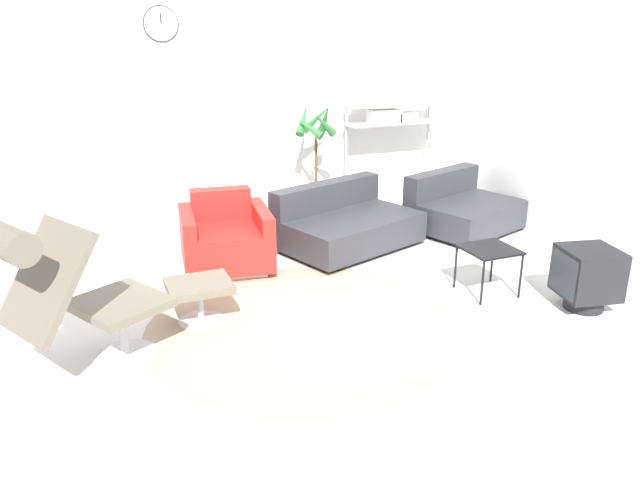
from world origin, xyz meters
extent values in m
plane|color=silver|center=(0.00, 0.00, 0.00)|extent=(12.00, 12.00, 0.00)
cube|color=white|center=(0.00, 2.92, 1.40)|extent=(12.00, 0.06, 2.80)
cylinder|color=black|center=(-0.62, 2.88, 2.25)|extent=(0.38, 0.01, 0.38)
cylinder|color=white|center=(-0.62, 2.88, 2.25)|extent=(0.36, 0.02, 0.36)
cube|color=black|center=(-0.62, 2.87, 2.30)|extent=(0.01, 0.01, 0.11)
cube|color=white|center=(3.06, 0.00, 1.40)|extent=(0.06, 12.00, 2.80)
cylinder|color=tan|center=(-0.16, -0.18, 0.00)|extent=(2.48, 2.48, 0.01)
cylinder|color=#BCBCC1|center=(-1.51, -0.13, 0.01)|extent=(0.60, 0.60, 0.02)
cylinder|color=#BCBCC1|center=(-1.51, -0.13, 0.20)|extent=(0.06, 0.06, 0.35)
cube|color=#6B6051|center=(-1.51, -0.13, 0.41)|extent=(0.76, 0.77, 0.06)
cube|color=#6B6051|center=(-1.94, -0.36, 0.75)|extent=(0.69, 0.74, 0.65)
cylinder|color=#6B6051|center=(-2.13, -0.46, 1.06)|extent=(0.43, 0.56, 0.20)
cylinder|color=#BCBCC1|center=(-0.89, 0.20, 0.01)|extent=(0.36, 0.36, 0.02)
cylinder|color=#BCBCC1|center=(-0.89, 0.20, 0.15)|extent=(0.05, 0.05, 0.27)
cube|color=#6B6051|center=(-0.89, 0.20, 0.32)|extent=(0.50, 0.42, 0.06)
cube|color=silver|center=(-0.42, 1.24, 0.03)|extent=(0.75, 0.74, 0.06)
cube|color=red|center=(-0.42, 1.24, 0.24)|extent=(0.68, 0.87, 0.36)
cube|color=red|center=(-0.38, 1.55, 0.57)|extent=(0.60, 0.25, 0.31)
cube|color=red|center=(-0.07, 1.20, 0.32)|extent=(0.22, 0.81, 0.52)
cube|color=red|center=(-0.77, 1.28, 0.32)|extent=(0.22, 0.81, 0.52)
cube|color=black|center=(0.92, 1.32, 0.03)|extent=(1.46, 1.16, 0.05)
cube|color=#333338|center=(0.92, 1.32, 0.20)|extent=(1.64, 1.33, 0.31)
cube|color=#333338|center=(0.80, 1.66, 0.50)|extent=(1.40, 0.65, 0.29)
cube|color=black|center=(2.38, 1.33, 0.03)|extent=(1.22, 1.07, 0.05)
cube|color=#333338|center=(2.38, 1.33, 0.20)|extent=(1.37, 1.24, 0.31)
cube|color=#333338|center=(2.26, 1.67, 0.50)|extent=(1.13, 0.56, 0.29)
cube|color=black|center=(1.56, -0.19, 0.41)|extent=(0.44, 0.44, 0.02)
cylinder|color=black|center=(1.36, -0.38, 0.20)|extent=(0.02, 0.02, 0.40)
cylinder|color=black|center=(1.76, -0.38, 0.20)|extent=(0.02, 0.02, 0.40)
cylinder|color=black|center=(1.36, 0.01, 0.20)|extent=(0.02, 0.02, 0.40)
cylinder|color=black|center=(1.76, 0.01, 0.20)|extent=(0.02, 0.02, 0.40)
cylinder|color=black|center=(2.12, -0.76, 0.06)|extent=(0.32, 0.32, 0.12)
cube|color=black|center=(2.12, -0.76, 0.32)|extent=(0.52, 0.51, 0.40)
cube|color=#282D33|center=(1.90, -0.71, 0.32)|extent=(0.09, 0.36, 0.34)
cylinder|color=silver|center=(0.96, 2.34, 0.11)|extent=(0.28, 0.28, 0.23)
cylinder|color=#382819|center=(0.96, 2.34, 0.22)|extent=(0.26, 0.26, 0.02)
cylinder|color=brown|center=(0.96, 2.34, 0.64)|extent=(0.04, 0.04, 0.83)
cone|color=#2D6B33|center=(1.07, 2.34, 1.22)|extent=(0.11, 0.31, 0.38)
cone|color=#2D6B33|center=(1.02, 2.48, 1.21)|extent=(0.38, 0.25, 0.36)
cone|color=#2D6B33|center=(0.84, 2.43, 1.21)|extent=(0.31, 0.35, 0.38)
cone|color=#2D6B33|center=(0.83, 2.24, 1.14)|extent=(0.31, 0.35, 0.26)
cone|color=#2D6B33|center=(0.99, 2.20, 1.19)|extent=(0.36, 0.19, 0.33)
cylinder|color=#BCBCC1|center=(1.52, 2.73, 0.86)|extent=(0.03, 0.03, 1.72)
cylinder|color=#BCBCC1|center=(2.70, 2.73, 0.86)|extent=(0.03, 0.03, 1.72)
cube|color=silver|center=(2.11, 2.61, 1.07)|extent=(1.24, 0.28, 0.02)
cube|color=silver|center=(2.11, 2.61, 1.30)|extent=(1.24, 0.28, 0.02)
cube|color=beige|center=(1.97, 2.60, 1.16)|extent=(0.38, 0.24, 0.16)
cube|color=silver|center=(1.75, 2.60, 1.36)|extent=(0.32, 0.24, 0.10)
cube|color=#B7B2A8|center=(2.27, 2.60, 1.14)|extent=(0.25, 0.24, 0.11)
camera|label=1|loc=(-1.72, -4.31, 2.26)|focal=35.00mm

